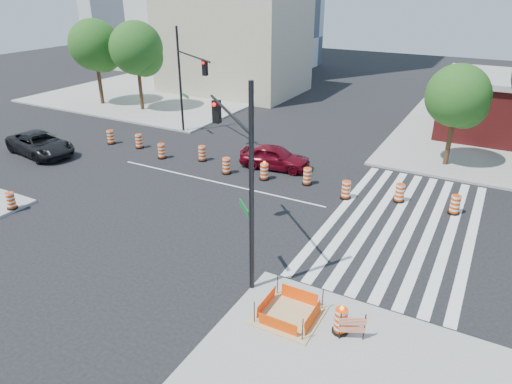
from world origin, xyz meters
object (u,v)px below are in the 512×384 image
at_px(dark_suv, 40,144).
at_px(signal_pole_se, 238,159).
at_px(signal_pole_nw, 187,74).
at_px(red_coupe, 275,157).

distance_m(dark_suv, signal_pole_se, 20.17).
height_order(dark_suv, signal_pole_nw, signal_pole_nw).
relative_size(dark_suv, signal_pole_se, 0.69).
xyz_separation_m(dark_suv, signal_pole_nw, (6.85, 8.03, 4.05)).
distance_m(red_coupe, signal_pole_nw, 9.73).
distance_m(signal_pole_se, signal_pole_nw, 18.03).
xyz_separation_m(dark_suv, signal_pole_se, (19.04, -5.25, 4.11)).
height_order(dark_suv, signal_pole_se, signal_pole_se).
relative_size(red_coupe, dark_suv, 0.81).
height_order(red_coupe, dark_suv, dark_suv).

